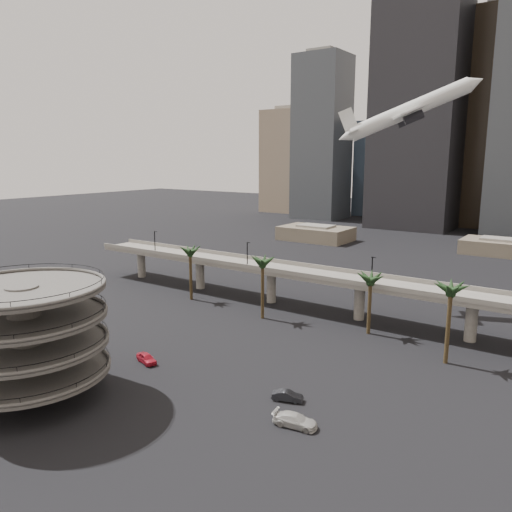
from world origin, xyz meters
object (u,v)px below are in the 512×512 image
Objects in this scene: car_b at (288,396)px; car_a at (147,358)px; airborne_jet at (408,111)px; car_c at (295,420)px; parking_ramp at (26,331)px; overpass at (313,278)px.

car_a is at bearing 75.69° from car_b.
airborne_jet reaches higher than car_b.
airborne_jet is 6.72× the size of car_b.
car_c is (4.33, -5.23, 0.12)m from car_b.
airborne_jet reaches higher than parking_ramp.
car_c reaches higher than car_b.
overpass is at bearing -153.29° from airborne_jet.
airborne_jet reaches higher than car_a.
car_c reaches higher than car_a.
overpass is 42.67m from car_a.
parking_ramp is at bearing -102.43° from overpass.
parking_ramp is at bearing -177.41° from car_a.
car_a is 26.08m from car_b.
car_c is (21.72, -44.36, -6.50)m from overpass.
overpass is at bearing 4.91° from car_b.
airborne_jet is 71.08m from car_b.
airborne_jet is at bearing 53.30° from overpass.
car_a is 1.06× the size of car_b.
airborne_jet reaches higher than car_c.
car_a is (-21.71, -58.87, -42.56)m from airborne_jet.
parking_ramp is 20.37m from car_a.
car_a is at bearing 74.36° from car_c.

